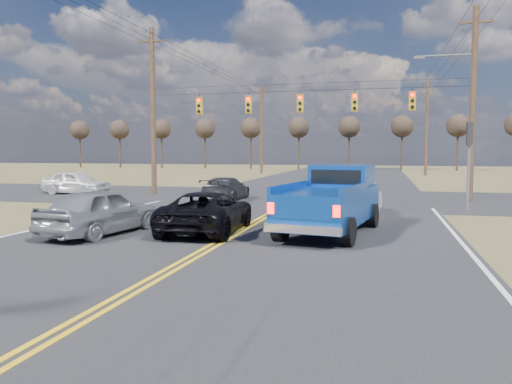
% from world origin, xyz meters
% --- Properties ---
extents(ground, '(160.00, 160.00, 0.00)m').
position_xyz_m(ground, '(0.00, 0.00, 0.00)').
color(ground, brown).
rests_on(ground, ground).
extents(road_main, '(14.00, 120.00, 0.02)m').
position_xyz_m(road_main, '(0.00, 10.00, 0.00)').
color(road_main, '#28282B').
rests_on(road_main, ground).
extents(road_cross, '(120.00, 12.00, 0.02)m').
position_xyz_m(road_cross, '(0.00, 18.00, 0.00)').
color(road_cross, '#28282B').
rests_on(road_cross, ground).
extents(signal_gantry, '(19.60, 4.83, 10.00)m').
position_xyz_m(signal_gantry, '(0.50, 17.79, 5.06)').
color(signal_gantry, '#473323').
rests_on(signal_gantry, ground).
extents(utility_poles, '(19.60, 58.32, 10.00)m').
position_xyz_m(utility_poles, '(0.00, 17.00, 5.23)').
color(utility_poles, '#473323').
rests_on(utility_poles, ground).
extents(treeline, '(87.00, 117.80, 7.40)m').
position_xyz_m(treeline, '(0.00, 26.96, 5.70)').
color(treeline, '#33261C').
rests_on(treeline, ground).
extents(pickup_truck, '(3.04, 6.07, 2.18)m').
position_xyz_m(pickup_truck, '(2.98, 6.17, 1.06)').
color(pickup_truck, black).
rests_on(pickup_truck, ground).
extents(silver_suv, '(2.43, 4.65, 1.51)m').
position_xyz_m(silver_suv, '(-4.15, 4.08, 0.75)').
color(silver_suv, gray).
rests_on(silver_suv, ground).
extents(black_suv, '(2.48, 4.94, 1.34)m').
position_xyz_m(black_suv, '(-1.00, 5.36, 0.67)').
color(black_suv, black).
rests_on(black_suv, ground).
extents(white_car_queue, '(2.01, 4.35, 1.38)m').
position_xyz_m(white_car_queue, '(3.56, 10.77, 0.69)').
color(white_car_queue, silver).
rests_on(white_car_queue, ground).
extents(dgrey_car_queue, '(1.81, 4.36, 1.26)m').
position_xyz_m(dgrey_car_queue, '(-3.60, 15.50, 0.63)').
color(dgrey_car_queue, '#2E2F32').
rests_on(dgrey_car_queue, ground).
extents(cross_car_west, '(2.02, 4.38, 1.45)m').
position_xyz_m(cross_car_west, '(-13.53, 16.66, 0.73)').
color(cross_car_west, white).
rests_on(cross_car_west, ground).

